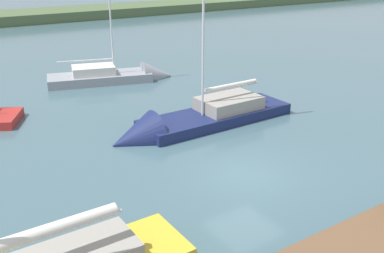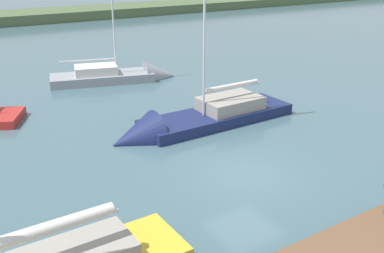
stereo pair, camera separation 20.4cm
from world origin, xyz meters
TOP-DOWN VIEW (x-y plane):
  - ground_plane at (0.00, 0.00)m, footprint 200.00×200.00m
  - far_shoreline at (0.00, -47.72)m, footprint 180.00×8.00m
  - dock_pier at (0.00, 5.77)m, footprint 26.33×2.05m
  - sailboat_far_right at (-0.80, -5.22)m, footprint 9.79×2.61m
  - sailboat_inner_slip at (-1.56, -15.01)m, footprint 8.52×4.35m

SIDE VIEW (x-z plane):
  - ground_plane at x=0.00m, z-range 0.00..0.00m
  - far_shoreline at x=0.00m, z-range -1.20..1.20m
  - sailboat_far_right at x=-0.80m, z-range -5.68..6.03m
  - sailboat_inner_slip at x=-1.56m, z-range -4.74..5.13m
  - dock_pier at x=0.00m, z-range 0.00..0.57m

